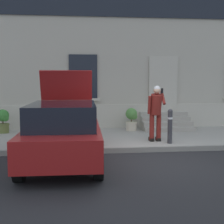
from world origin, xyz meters
TOP-DOWN VIEW (x-y plane):
  - ground_plane at (0.00, 0.00)m, footprint 80.00×80.00m
  - sidewalk at (0.00, 2.80)m, footprint 24.00×3.60m
  - curb_edge at (0.00, 0.94)m, footprint 24.00×0.12m
  - building_facade at (0.00, 5.29)m, footprint 24.00×1.52m
  - entrance_stoop at (1.62, 4.12)m, footprint 1.93×1.28m
  - hatchback_car_red at (-2.15, 0.00)m, footprint 1.87×4.10m
  - bollard_near_person at (0.96, 1.35)m, footprint 0.15×0.15m
  - person_on_phone at (0.61, 1.70)m, footprint 0.51×0.52m
  - planter_olive at (-4.49, 3.84)m, footprint 0.44×0.44m
  - planter_charcoal at (-2.13, 4.24)m, footprint 0.44×0.44m
  - planter_cream at (0.23, 3.86)m, footprint 0.44×0.44m

SIDE VIEW (x-z plane):
  - ground_plane at x=0.00m, z-range 0.00..0.00m
  - sidewalk at x=0.00m, z-range 0.00..0.15m
  - curb_edge at x=0.00m, z-range 0.00..0.15m
  - entrance_stoop at x=1.62m, z-range 0.07..0.71m
  - planter_olive at x=-4.49m, z-range 0.18..1.04m
  - planter_charcoal at x=-2.13m, z-range 0.18..1.04m
  - planter_cream at x=0.23m, z-range 0.18..1.04m
  - bollard_near_person at x=0.96m, z-range 0.19..1.24m
  - hatchback_car_red at x=-2.15m, z-range -0.37..1.97m
  - person_on_phone at x=0.61m, z-range 0.28..2.02m
  - building_facade at x=0.00m, z-range -0.02..7.48m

